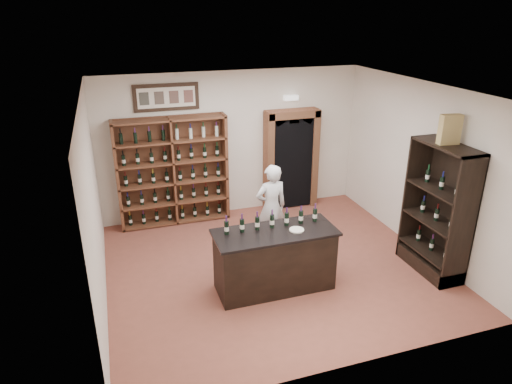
% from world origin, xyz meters
% --- Properties ---
extents(floor, '(5.50, 5.50, 0.00)m').
position_xyz_m(floor, '(0.00, 0.00, 0.00)').
color(floor, brown).
rests_on(floor, ground).
extents(ceiling, '(5.50, 5.50, 0.00)m').
position_xyz_m(ceiling, '(0.00, 0.00, 3.00)').
color(ceiling, white).
rests_on(ceiling, wall_back).
extents(wall_back, '(5.50, 0.04, 3.00)m').
position_xyz_m(wall_back, '(0.00, 2.50, 1.50)').
color(wall_back, silver).
rests_on(wall_back, ground).
extents(wall_left, '(0.04, 5.00, 3.00)m').
position_xyz_m(wall_left, '(-2.75, 0.00, 1.50)').
color(wall_left, silver).
rests_on(wall_left, ground).
extents(wall_right, '(0.04, 5.00, 3.00)m').
position_xyz_m(wall_right, '(2.75, 0.00, 1.50)').
color(wall_right, silver).
rests_on(wall_right, ground).
extents(wine_shelf, '(2.20, 0.38, 2.20)m').
position_xyz_m(wine_shelf, '(-1.30, 2.33, 1.10)').
color(wine_shelf, brown).
rests_on(wine_shelf, ground).
extents(framed_picture, '(1.25, 0.04, 0.52)m').
position_xyz_m(framed_picture, '(-1.30, 2.47, 2.55)').
color(framed_picture, black).
rests_on(framed_picture, wall_back).
extents(arched_doorway, '(1.17, 0.35, 2.17)m').
position_xyz_m(arched_doorway, '(1.25, 2.33, 1.14)').
color(arched_doorway, black).
rests_on(arched_doorway, ground).
extents(emergency_light, '(0.30, 0.10, 0.10)m').
position_xyz_m(emergency_light, '(1.25, 2.42, 2.40)').
color(emergency_light, white).
rests_on(emergency_light, wall_back).
extents(tasting_counter, '(1.88, 0.78, 1.00)m').
position_xyz_m(tasting_counter, '(-0.20, -0.60, 0.49)').
color(tasting_counter, black).
rests_on(tasting_counter, ground).
extents(counter_bottle_0, '(0.07, 0.07, 0.30)m').
position_xyz_m(counter_bottle_0, '(-0.92, -0.46, 1.11)').
color(counter_bottle_0, black).
rests_on(counter_bottle_0, tasting_counter).
extents(counter_bottle_1, '(0.07, 0.07, 0.30)m').
position_xyz_m(counter_bottle_1, '(-0.68, -0.46, 1.11)').
color(counter_bottle_1, black).
rests_on(counter_bottle_1, tasting_counter).
extents(counter_bottle_2, '(0.07, 0.07, 0.30)m').
position_xyz_m(counter_bottle_2, '(-0.44, -0.46, 1.11)').
color(counter_bottle_2, black).
rests_on(counter_bottle_2, tasting_counter).
extents(counter_bottle_3, '(0.07, 0.07, 0.30)m').
position_xyz_m(counter_bottle_3, '(-0.20, -0.46, 1.11)').
color(counter_bottle_3, black).
rests_on(counter_bottle_3, tasting_counter).
extents(counter_bottle_4, '(0.07, 0.07, 0.30)m').
position_xyz_m(counter_bottle_4, '(0.04, -0.46, 1.11)').
color(counter_bottle_4, black).
rests_on(counter_bottle_4, tasting_counter).
extents(counter_bottle_5, '(0.07, 0.07, 0.30)m').
position_xyz_m(counter_bottle_5, '(0.28, -0.46, 1.11)').
color(counter_bottle_5, black).
rests_on(counter_bottle_5, tasting_counter).
extents(counter_bottle_6, '(0.07, 0.07, 0.30)m').
position_xyz_m(counter_bottle_6, '(0.52, -0.46, 1.11)').
color(counter_bottle_6, black).
rests_on(counter_bottle_6, tasting_counter).
extents(side_cabinet, '(0.48, 1.20, 2.20)m').
position_xyz_m(side_cabinet, '(2.52, -0.90, 0.75)').
color(side_cabinet, black).
rests_on(side_cabinet, ground).
extents(shopkeeper, '(0.61, 0.42, 1.61)m').
position_xyz_m(shopkeeper, '(0.19, 0.66, 0.81)').
color(shopkeeper, silver).
rests_on(shopkeeper, ground).
extents(plate, '(0.23, 0.23, 0.02)m').
position_xyz_m(plate, '(0.12, -0.67, 1.01)').
color(plate, beige).
rests_on(plate, tasting_counter).
extents(wine_crate, '(0.34, 0.18, 0.46)m').
position_xyz_m(wine_crate, '(2.50, -0.87, 2.43)').
color(wine_crate, '#A18B55').
rests_on(wine_crate, side_cabinet).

